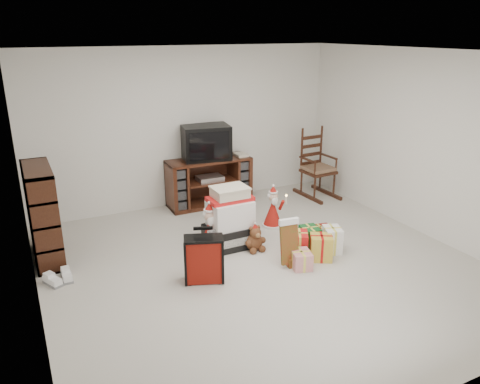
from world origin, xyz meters
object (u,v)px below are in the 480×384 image
gift_cluster (314,243)px  crt_television (206,142)px  teddy_bear (255,240)px  tv_stand (209,182)px  santa_figurine (273,211)px  sneaker_pair (60,278)px  rocking_chair (316,172)px  red_suitcase (204,259)px  bookshelf (43,216)px  mrs_claus_figurine (210,232)px  gift_pile (230,221)px

gift_cluster → crt_television: size_ratio=1.29×
teddy_bear → crt_television: (0.11, 1.85, 0.89)m
tv_stand → santa_figurine: 1.34m
sneaker_pair → crt_television: (2.48, 1.59, 0.99)m
sneaker_pair → rocking_chair: bearing=-1.0°
crt_television → red_suitcase: bearing=-103.9°
santa_figurine → crt_television: 1.59m
santa_figurine → crt_television: (-0.49, 1.28, 0.80)m
tv_stand → red_suitcase: tv_stand is taller
rocking_chair → bookshelf: bearing=-176.7°
tv_stand → rocking_chair: (1.83, -0.38, 0.03)m
tv_stand → mrs_claus_figurine: bearing=-112.2°
gift_pile → gift_cluster: (0.88, -0.66, -0.23)m
teddy_bear → santa_figurine: santa_figurine is taller
crt_television → mrs_claus_figurine: bearing=-102.0°
bookshelf → rocking_chair: bearing=6.1°
sneaker_pair → crt_television: bearing=16.5°
rocking_chair → sneaker_pair: (-4.33, -1.17, -0.37)m
tv_stand → gift_pile: 1.60m
rocking_chair → santa_figurine: 1.62m
rocking_chair → mrs_claus_figurine: bearing=-157.3°
gift_pile → red_suitcase: gift_pile is taller
santa_figurine → gift_cluster: bearing=-86.6°
santa_figurine → gift_cluster: size_ratio=0.60×
red_suitcase → santa_figurine: red_suitcase is taller
gift_cluster → crt_television: (-0.55, 2.25, 0.91)m
rocking_chair → teddy_bear: bearing=-146.7°
santa_figurine → mrs_claus_figurine: bearing=-164.2°
bookshelf → tv_stand: bearing=18.5°
santa_figurine → mrs_claus_figurine: size_ratio=0.94×
sneaker_pair → gift_cluster: (3.03, -0.66, 0.08)m
gift_pile → mrs_claus_figurine: (-0.30, -0.01, -0.10)m
red_suitcase → bookshelf: bearing=158.4°
bookshelf → gift_pile: (2.20, -0.71, -0.22)m
santa_figurine → teddy_bear: bearing=-136.7°
rocking_chair → mrs_claus_figurine: size_ratio=1.83×
mrs_claus_figurine → sneaker_pair: size_ratio=2.02×
santa_figurine → gift_pile: bearing=-159.6°
gift_cluster → crt_television: crt_television is taller
gift_cluster → crt_television: bearing=103.7°
gift_pile → red_suitcase: 0.96m
santa_figurine → sneaker_pair: bearing=-174.2°
tv_stand → red_suitcase: size_ratio=2.14×
rocking_chair → tv_stand: bearing=165.3°
rocking_chair → sneaker_pair: size_ratio=3.70×
tv_stand → gift_cluster: 2.29m
gift_cluster → red_suitcase: bearing=-178.4°
mrs_claus_figurine → rocking_chair: bearing=25.6°
rocking_chair → crt_television: bearing=164.5°
crt_television → tv_stand: bearing=-39.1°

